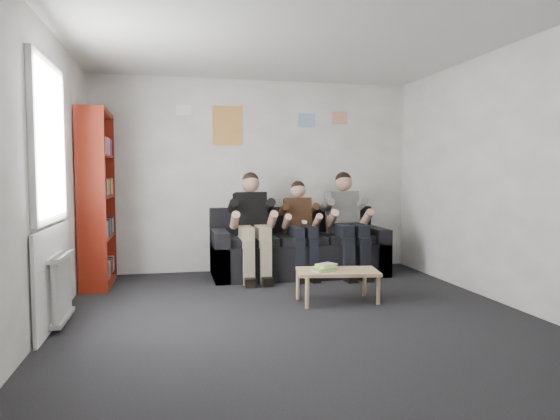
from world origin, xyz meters
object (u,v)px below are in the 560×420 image
object	(u,v)px
sofa	(297,250)
coffee_table	(337,274)
person_left	(253,226)
person_middle	(301,228)
person_right	(348,224)
bookshelf	(98,199)

from	to	relation	value
sofa	coffee_table	size ratio (longest dim) A/B	2.71
person_left	person_middle	xyz separation A→B (m)	(0.65, 0.01, -0.04)
sofa	person_left	distance (m)	0.78
coffee_table	person_right	world-z (taller)	person_right
person_middle	person_left	bearing A→B (deg)	-174.86
bookshelf	person_right	distance (m)	3.24
person_right	sofa	bearing A→B (deg)	154.87
coffee_table	person_left	distance (m)	1.58
person_left	sofa	bearing A→B (deg)	13.93
coffee_table	person_middle	world-z (taller)	person_middle
coffee_table	person_right	distance (m)	1.54
bookshelf	coffee_table	size ratio (longest dim) A/B	2.49
coffee_table	person_left	xyz separation A→B (m)	(-0.70, 1.36, 0.40)
person_middle	person_right	distance (m)	0.65
sofa	person_left	size ratio (longest dim) A/B	1.67
sofa	person_left	bearing A→B (deg)	-162.15
bookshelf	person_middle	distance (m)	2.60
person_right	person_middle	bearing A→B (deg)	172.13
person_middle	bookshelf	bearing A→B (deg)	-176.02
coffee_table	sofa	bearing A→B (deg)	91.86
bookshelf	person_left	distance (m)	1.95
sofa	person_middle	world-z (taller)	person_middle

